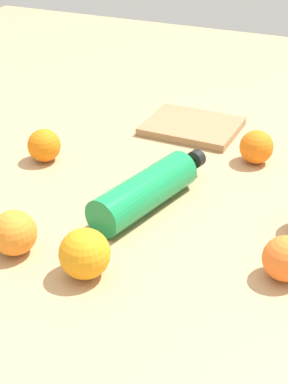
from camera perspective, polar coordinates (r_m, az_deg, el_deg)
name	(u,v)px	position (r m, az deg, el deg)	size (l,w,h in m)	color
ground_plane	(170,208)	(1.07, 2.53, -1.59)	(2.40, 2.40, 0.00)	tan
water_bottle	(152,187)	(1.06, 0.73, 0.47)	(0.14, 0.29, 0.07)	#198C4C
orange_0	(44,145)	(1.23, -9.69, 4.49)	(0.07, 0.07, 0.07)	orange
orange_1	(285,258)	(0.91, 13.59, -6.30)	(0.07, 0.07, 0.07)	orange
orange_2	(14,233)	(0.96, -12.53, -3.90)	(0.07, 0.07, 0.07)	orange
orange_3	(85,254)	(0.89, -5.79, -5.99)	(0.08, 0.08, 0.08)	orange
orange_4	(256,147)	(1.23, 10.88, 4.33)	(0.07, 0.07, 0.07)	orange
cutting_board	(192,126)	(1.37, 4.70, 6.37)	(0.21, 0.17, 0.02)	#99724C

